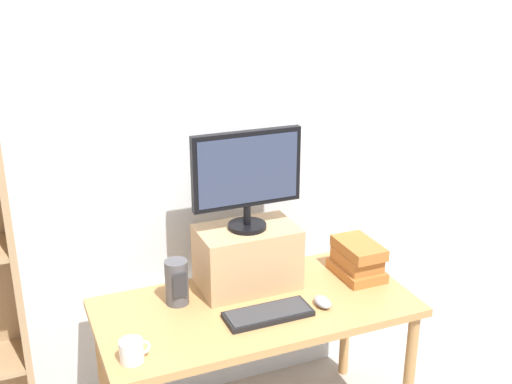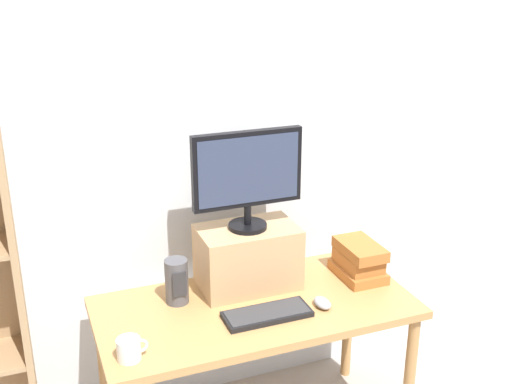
# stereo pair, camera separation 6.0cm
# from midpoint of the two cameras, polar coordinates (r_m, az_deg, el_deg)

# --- Properties ---
(back_wall) EXTENTS (7.00, 0.08, 2.60)m
(back_wall) POSITION_cam_midpoint_polar(r_m,az_deg,el_deg) (2.96, -2.81, 4.38)
(back_wall) COLOR silver
(back_wall) RESTS_ON ground_plane
(desk) EXTENTS (1.35, 0.66, 0.71)m
(desk) POSITION_cam_midpoint_polar(r_m,az_deg,el_deg) (2.83, 0.55, -11.33)
(desk) COLOR #B7844C
(desk) RESTS_ON ground_plane
(riser_box) EXTENTS (0.44, 0.27, 0.28)m
(riser_box) POSITION_cam_midpoint_polar(r_m,az_deg,el_deg) (2.86, -0.13, -5.80)
(riser_box) COLOR tan
(riser_box) RESTS_ON desk
(computer_monitor) EXTENTS (0.49, 0.17, 0.44)m
(computer_monitor) POSITION_cam_midpoint_polar(r_m,az_deg,el_deg) (2.71, -0.12, 1.58)
(computer_monitor) COLOR black
(computer_monitor) RESTS_ON riser_box
(keyboard) EXTENTS (0.36, 0.15, 0.02)m
(keyboard) POSITION_cam_midpoint_polar(r_m,az_deg,el_deg) (2.69, 1.65, -10.79)
(keyboard) COLOR black
(keyboard) RESTS_ON desk
(computer_mouse) EXTENTS (0.06, 0.10, 0.04)m
(computer_mouse) POSITION_cam_midpoint_polar(r_m,az_deg,el_deg) (2.77, 6.55, -9.76)
(computer_mouse) COLOR #99999E
(computer_mouse) RESTS_ON desk
(book_stack) EXTENTS (0.18, 0.26, 0.17)m
(book_stack) POSITION_cam_midpoint_polar(r_m,az_deg,el_deg) (3.01, 9.69, -6.02)
(book_stack) COLOR #AD662D
(book_stack) RESTS_ON desk
(coffee_mug) EXTENTS (0.12, 0.09, 0.09)m
(coffee_mug) POSITION_cam_midpoint_polar(r_m,az_deg,el_deg) (2.46, -10.48, -13.57)
(coffee_mug) COLOR white
(coffee_mug) RESTS_ON desk
(desk_speaker) EXTENTS (0.10, 0.10, 0.20)m
(desk_speaker) POSITION_cam_midpoint_polar(r_m,az_deg,el_deg) (2.77, -6.44, -7.90)
(desk_speaker) COLOR #4C4C51
(desk_speaker) RESTS_ON desk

